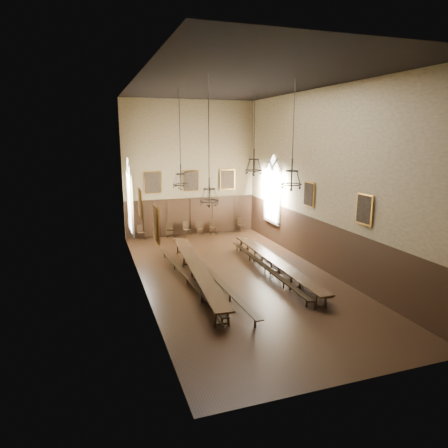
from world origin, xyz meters
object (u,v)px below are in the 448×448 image
chair_7 (241,227)px  chandelier_front_right (292,178)px  chair_4 (200,231)px  chandelier_back_left (181,178)px  bench_right_inner (265,268)px  chandelier_back_right (254,165)px  bench_right_outer (284,266)px  chandelier_front_left (209,192)px  chair_3 (187,232)px  chair_0 (141,235)px  chair_2 (170,233)px  bench_left_inner (211,276)px  bench_left_outer (187,279)px  table_right (275,267)px  chair_5 (213,230)px  table_left (197,274)px

chair_7 → chandelier_front_right: 11.80m
chair_4 → chandelier_back_left: chandelier_back_left is taller
chair_7 → bench_right_inner: bearing=-119.7°
chair_7 → chandelier_back_right: chandelier_back_right is taller
chandelier_back_right → chandelier_front_right: same height
chair_7 → chandelier_back_right: (-1.68, -6.16, 4.89)m
chandelier_back_right → chandelier_back_left: bearing=177.8°
bench_right_outer → bench_right_inner: bearing=-177.3°
chandelier_front_left → chair_7: bearing=62.9°
chair_7 → chair_3: bearing=164.3°
bench_right_inner → chandelier_back_right: chandelier_back_right is taller
chair_0 → chair_3: chair_3 is taller
chair_4 → chandelier_front_left: bearing=-103.0°
chair_2 → chandelier_front_right: (3.28, -10.60, 4.68)m
bench_left_inner → chair_2: size_ratio=10.57×
bench_left_outer → chair_4: chair_4 is taller
bench_left_inner → chandelier_front_right: bearing=-30.2°
bench_right_outer → chair_2: (-4.20, 8.49, 0.04)m
table_right → chair_4: bearing=99.4°
chandelier_front_right → bench_right_outer: bearing=66.5°
bench_right_outer → chandelier_front_right: size_ratio=2.03×
chandelier_front_left → chandelier_front_right: size_ratio=1.11×
bench_left_inner → chair_4: (1.86, 8.77, -0.03)m
chair_5 → chandelier_back_left: bearing=-108.6°
bench_right_inner → chair_2: 9.09m
chair_3 → bench_right_inner: bearing=-95.2°
chair_3 → chandelier_back_left: size_ratio=0.20×
table_right → chandelier_back_left: (-3.99, 2.86, 4.25)m
chair_2 → chair_4: size_ratio=1.11×
chandelier_back_right → chandelier_front_left: size_ratio=0.86×
table_right → bench_right_outer: bearing=24.7°
bench_right_outer → table_left: bearing=-178.4°
bench_right_inner → chair_2: size_ratio=9.10×
chair_4 → chandelier_front_right: chandelier_front_right is taller
table_left → chair_0: (-1.49, 8.66, -0.10)m
bench_right_inner → chair_4: (-1.05, 8.51, 0.01)m
table_right → chair_4: (-1.46, 8.77, -0.10)m
chandelier_back_right → chandelier_front_left: bearing=-129.7°
bench_right_outer → chair_3: size_ratio=9.17×
table_left → bench_right_outer: 4.63m
table_left → chair_7: 10.30m
table_left → chair_5: 9.22m
table_right → chair_5: 8.75m
chair_4 → chair_7: 3.07m
chandelier_back_left → chandelier_back_right: size_ratio=1.14×
table_left → chair_7: chair_7 is taller
bench_right_inner → chandelier_front_right: 5.15m
chandelier_front_left → chair_5: bearing=72.1°
bench_left_inner → chair_7: 10.14m
bench_left_inner → chair_2: (-0.20, 8.80, -0.00)m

